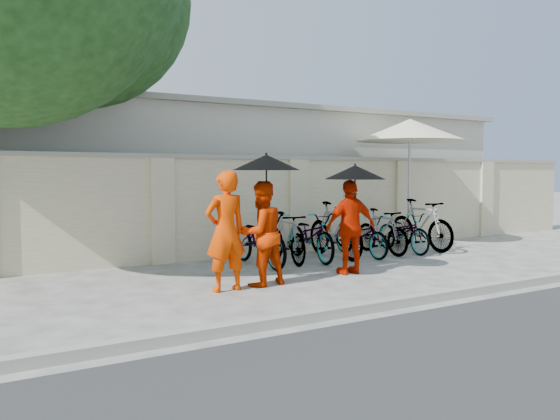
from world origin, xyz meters
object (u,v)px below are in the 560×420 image
monk_left (226,231)px  monk_center (261,234)px  monk_right (351,227)px  patio_umbrella (410,131)px

monk_left → monk_center: (0.63, 0.09, -0.08)m
monk_center → monk_right: 1.76m
monk_center → monk_right: size_ratio=1.00×
monk_left → patio_umbrella: size_ratio=0.55×
monk_right → monk_center: bearing=6.7°
monk_center → monk_right: (1.76, 0.07, 0.00)m
monk_left → patio_umbrella: bearing=-162.8°
monk_right → patio_umbrella: patio_umbrella is taller
monk_right → patio_umbrella: size_ratio=0.50×
monk_left → monk_center: 0.64m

